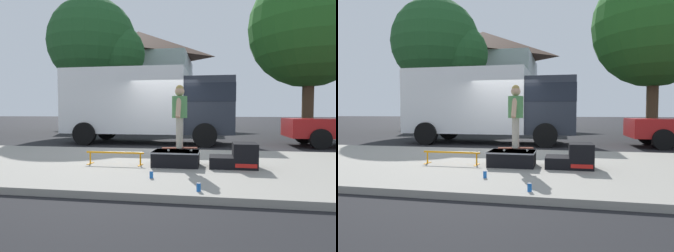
# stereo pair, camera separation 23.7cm
# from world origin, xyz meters

# --- Properties ---
(ground_plane) EXTENTS (140.00, 140.00, 0.00)m
(ground_plane) POSITION_xyz_m (0.00, 0.00, 0.00)
(ground_plane) COLOR black
(sidewalk_slab) EXTENTS (50.00, 5.00, 0.12)m
(sidewalk_slab) POSITION_xyz_m (0.00, -3.00, 0.06)
(sidewalk_slab) COLOR gray
(sidewalk_slab) RESTS_ON ground
(skate_box) EXTENTS (1.02, 0.70, 0.33)m
(skate_box) POSITION_xyz_m (1.04, -3.28, 0.30)
(skate_box) COLOR black
(skate_box) RESTS_ON sidewalk_slab
(kicker_ramp) EXTENTS (0.99, 0.62, 0.53)m
(kicker_ramp) POSITION_xyz_m (2.36, -3.28, 0.34)
(kicker_ramp) COLOR black
(kicker_ramp) RESTS_ON sidewalk_slab
(grind_rail) EXTENTS (1.34, 0.28, 0.29)m
(grind_rail) POSITION_xyz_m (-0.34, -3.36, 0.34)
(grind_rail) COLOR orange
(grind_rail) RESTS_ON sidewalk_slab
(skateboard) EXTENTS (0.80, 0.34, 0.07)m
(skateboard) POSITION_xyz_m (1.11, -3.23, 0.50)
(skateboard) COLOR #4C1E14
(skateboard) RESTS_ON skate_box
(skater_kid) EXTENTS (0.34, 0.71, 1.38)m
(skater_kid) POSITION_xyz_m (1.11, -3.23, 1.33)
(skater_kid) COLOR #B7AD99
(skater_kid) RESTS_ON skateboard
(soda_can) EXTENTS (0.07, 0.07, 0.13)m
(soda_can) POSITION_xyz_m (0.76, -4.52, 0.18)
(soda_can) COLOR #1959B2
(soda_can) RESTS_ON sidewalk_slab
(soda_can_b) EXTENTS (0.07, 0.07, 0.13)m
(soda_can_b) POSITION_xyz_m (1.64, -5.24, 0.18)
(soda_can_b) COLOR #1959B2
(soda_can_b) RESTS_ON sidewalk_slab
(box_truck) EXTENTS (6.91, 2.63, 3.05)m
(box_truck) POSITION_xyz_m (-0.79, 2.20, 1.70)
(box_truck) COLOR white
(box_truck) RESTS_ON ground
(street_tree_main) EXTENTS (5.92, 5.38, 8.24)m
(street_tree_main) POSITION_xyz_m (-5.19, 7.27, 5.38)
(street_tree_main) COLOR brown
(street_tree_main) RESTS_ON ground
(street_tree_neighbour) EXTENTS (6.66, 6.06, 8.63)m
(street_tree_neighbour) POSITION_xyz_m (6.96, 6.06, 5.42)
(street_tree_neighbour) COLOR brown
(street_tree_neighbour) RESTS_ON ground
(house_behind) EXTENTS (9.54, 8.23, 8.40)m
(house_behind) POSITION_xyz_m (-4.76, 15.11, 4.24)
(house_behind) COLOR silver
(house_behind) RESTS_ON ground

